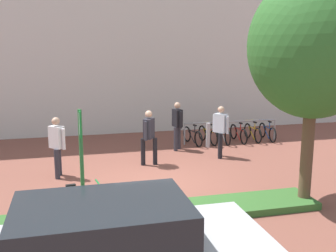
# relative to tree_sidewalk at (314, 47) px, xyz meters

# --- Properties ---
(ground_plane) EXTENTS (60.00, 60.00, 0.00)m
(ground_plane) POSITION_rel_tree_sidewalk_xyz_m (-3.09, 2.18, -3.64)
(ground_plane) COLOR brown
(building_facade) EXTENTS (28.00, 1.20, 10.00)m
(building_facade) POSITION_rel_tree_sidewalk_xyz_m (-3.09, 9.34, 1.36)
(building_facade) COLOR silver
(building_facade) RESTS_ON ground
(planter_strip) EXTENTS (7.00, 1.10, 0.16)m
(planter_strip) POSITION_rel_tree_sidewalk_xyz_m (-3.34, 0.07, -3.56)
(planter_strip) COLOR #336028
(planter_strip) RESTS_ON ground
(tree_sidewalk) EXTENTS (2.92, 2.92, 5.26)m
(tree_sidewalk) POSITION_rel_tree_sidewalk_xyz_m (0.00, 0.00, 0.00)
(tree_sidewalk) COLOR brown
(tree_sidewalk) RESTS_ON ground
(parking_sign_post) EXTENTS (0.08, 0.36, 2.43)m
(parking_sign_post) POSITION_rel_tree_sidewalk_xyz_m (-5.09, 0.07, -2.05)
(parking_sign_post) COLOR #2D7238
(parking_sign_post) RESTS_ON ground
(bike_at_sign) EXTENTS (1.67, 0.43, 0.86)m
(bike_at_sign) POSITION_rel_tree_sidewalk_xyz_m (-5.14, 0.23, -3.29)
(bike_at_sign) COLOR black
(bike_at_sign) RESTS_ON ground
(bike_rack_cluster) EXTENTS (3.76, 1.61, 0.83)m
(bike_rack_cluster) POSITION_rel_tree_sidewalk_xyz_m (0.73, 6.14, -3.29)
(bike_rack_cluster) COLOR #99999E
(bike_rack_cluster) RESTS_ON ground
(bollard_steel) EXTENTS (0.16, 0.16, 0.90)m
(bollard_steel) POSITION_rel_tree_sidewalk_xyz_m (-0.39, 5.61, -3.19)
(bollard_steel) COLOR #ADADB2
(bollard_steel) RESTS_ON ground
(person_shirt_white) EXTENTS (0.47, 0.45, 1.72)m
(person_shirt_white) POSITION_rel_tree_sidewalk_xyz_m (-5.65, 3.41, -2.65)
(person_shirt_white) COLOR #2D2D38
(person_shirt_white) RESTS_ON ground
(person_shirt_blue) EXTENTS (0.43, 0.51, 1.72)m
(person_shirt_blue) POSITION_rel_tree_sidewalk_xyz_m (-0.46, 4.22, -2.65)
(person_shirt_blue) COLOR black
(person_shirt_blue) RESTS_ON ground
(person_suited_dark) EXTENTS (0.31, 0.60, 1.72)m
(person_suited_dark) POSITION_rel_tree_sidewalk_xyz_m (-1.59, 5.49, -2.65)
(person_suited_dark) COLOR #2D2D38
(person_suited_dark) RESTS_ON ground
(person_suited_navy) EXTENTS (0.52, 0.53, 1.72)m
(person_suited_navy) POSITION_rel_tree_sidewalk_xyz_m (-2.93, 3.94, -2.65)
(person_suited_navy) COLOR black
(person_suited_navy) RESTS_ON ground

